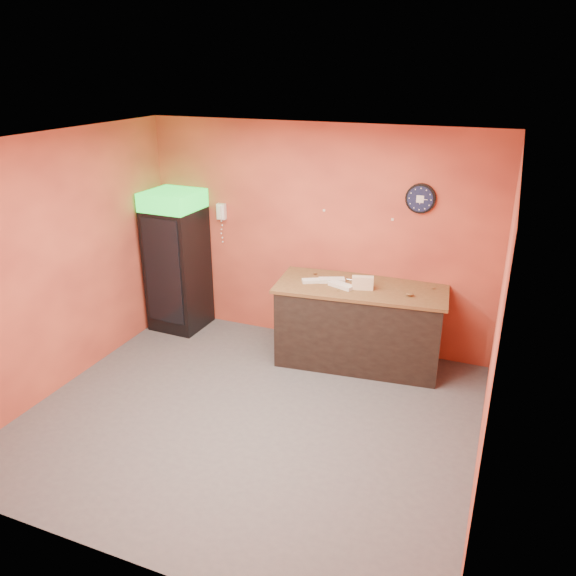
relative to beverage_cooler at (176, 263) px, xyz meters
The scene contains 15 objects.
floor 2.62m from the beverage_cooler, 41.01° to the right, with size 4.50×4.50×0.00m, color #47474C.
back_wall 1.95m from the beverage_cooler, 11.99° to the left, with size 4.50×0.02×2.80m, color #DE5E3E.
left_wall 1.72m from the beverage_cooler, 104.03° to the right, with size 0.02×4.00×2.80m, color #DE5E3E.
right_wall 4.43m from the beverage_cooler, 21.41° to the right, with size 0.02×4.00×2.80m, color #DE5E3E.
ceiling 3.08m from the beverage_cooler, 41.01° to the right, with size 4.50×4.00×0.02m, color white.
beverage_cooler is the anchor object (origin of this frame).
prep_counter 2.61m from the beverage_cooler, ahead, with size 1.91×0.85×0.95m, color black.
wall_clock 3.31m from the beverage_cooler, ahead, with size 0.34×0.06×0.34m.
wall_phone 0.93m from the beverage_cooler, 32.24° to the left, with size 0.11×0.10×0.21m.
butcher_paper 2.57m from the beverage_cooler, ahead, with size 2.00×0.87×0.04m, color brown.
sub_roll_stack 2.61m from the beverage_cooler, ahead, with size 0.26×0.15×0.16m.
wrapped_sandwich_left 2.00m from the beverage_cooler, ahead, with size 0.26×0.10×0.04m, color silver.
wrapped_sandwich_mid 2.37m from the beverage_cooler, ahead, with size 0.31×0.12×0.04m, color silver.
wrapped_sandwich_right 2.21m from the beverage_cooler, ahead, with size 0.31×0.12×0.04m, color silver.
kitchen_tool 2.52m from the beverage_cooler, ahead, with size 0.07×0.07×0.07m, color silver.
Camera 1 is at (2.21, -4.44, 3.43)m, focal length 35.00 mm.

